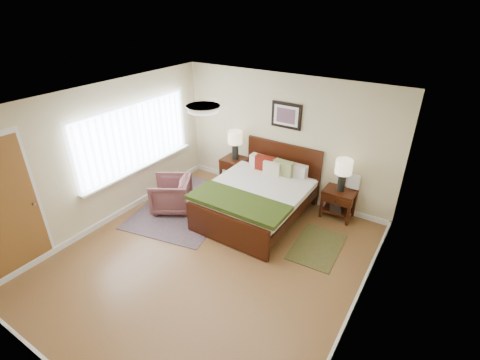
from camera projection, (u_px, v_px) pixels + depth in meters
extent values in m
plane|color=brown|center=(211.00, 258.00, 5.59)|extent=(5.00, 5.00, 0.00)
cube|color=beige|center=(285.00, 138.00, 6.86)|extent=(4.50, 0.04, 2.50)
cube|color=beige|center=(39.00, 306.00, 3.14)|extent=(4.50, 0.04, 2.50)
cube|color=beige|center=(105.00, 156.00, 6.08)|extent=(0.04, 5.00, 2.50)
cube|color=beige|center=(365.00, 244.00, 3.93)|extent=(0.04, 5.00, 2.50)
cube|color=white|center=(203.00, 105.00, 4.42)|extent=(4.50, 5.00, 0.02)
cube|color=silver|center=(135.00, 136.00, 6.52)|extent=(0.02, 2.72, 1.32)
cube|color=silver|center=(136.00, 137.00, 6.51)|extent=(0.01, 2.60, 1.20)
cube|color=silver|center=(142.00, 167.00, 6.79)|extent=(0.10, 2.72, 0.04)
cube|color=silver|center=(4.00, 210.00, 4.84)|extent=(0.01, 1.00, 2.18)
cube|color=brown|center=(5.00, 213.00, 4.86)|extent=(0.01, 0.90, 2.10)
cylinder|color=#999999|center=(34.00, 204.00, 5.15)|extent=(0.04, 0.04, 0.04)
cylinder|color=white|center=(203.00, 109.00, 4.44)|extent=(0.40, 0.40, 0.07)
cylinder|color=beige|center=(203.00, 106.00, 4.42)|extent=(0.44, 0.44, 0.01)
cube|color=#391608|center=(283.00, 169.00, 7.13)|extent=(1.62, 0.06, 1.14)
cube|color=#391608|center=(226.00, 230.00, 5.74)|extent=(1.62, 0.06, 0.57)
cube|color=#391608|center=(223.00, 191.00, 6.86)|extent=(0.06, 2.03, 0.18)
cube|color=#391608|center=(295.00, 214.00, 6.12)|extent=(0.06, 2.03, 0.18)
cube|color=beige|center=(257.00, 196.00, 6.43)|extent=(1.52, 2.01, 0.22)
cube|color=beige|center=(255.00, 191.00, 6.28)|extent=(1.70, 1.78, 0.10)
cube|color=#26340F|center=(238.00, 202.00, 5.84)|extent=(1.74, 0.70, 0.07)
cube|color=beige|center=(262.00, 162.00, 7.05)|extent=(0.51, 0.18, 0.26)
cube|color=beige|center=(294.00, 171.00, 6.71)|extent=(0.51, 0.18, 0.26)
cube|color=#63140B|center=(265.00, 164.00, 6.87)|extent=(0.40, 0.17, 0.32)
cube|color=olive|center=(283.00, 169.00, 6.68)|extent=(0.39, 0.16, 0.32)
cube|color=beige|center=(272.00, 169.00, 6.73)|extent=(0.35, 0.13, 0.28)
cube|color=black|center=(286.00, 115.00, 6.61)|extent=(0.62, 0.03, 0.50)
cube|color=silver|center=(286.00, 116.00, 6.60)|extent=(0.50, 0.01, 0.38)
cube|color=#A52D23|center=(286.00, 116.00, 6.59)|extent=(0.38, 0.01, 0.28)
cube|color=#391608|center=(235.00, 160.00, 7.47)|extent=(0.54, 0.48, 0.05)
cube|color=#391608|center=(221.00, 174.00, 7.58)|extent=(0.05, 0.05, 0.60)
cube|color=#391608|center=(239.00, 179.00, 7.35)|extent=(0.05, 0.05, 0.60)
cube|color=#391608|center=(232.00, 167.00, 7.89)|extent=(0.05, 0.05, 0.60)
cube|color=#391608|center=(250.00, 172.00, 7.67)|extent=(0.05, 0.05, 0.60)
cube|color=#391608|center=(229.00, 168.00, 7.35)|extent=(0.48, 0.03, 0.14)
cube|color=#391608|center=(340.00, 192.00, 6.40)|extent=(0.57, 0.43, 0.05)
cube|color=#391608|center=(322.00, 205.00, 6.52)|extent=(0.05, 0.05, 0.52)
cube|color=#391608|center=(348.00, 213.00, 6.27)|extent=(0.05, 0.05, 0.52)
cube|color=#391608|center=(328.00, 197.00, 6.79)|extent=(0.05, 0.05, 0.52)
cube|color=#391608|center=(354.00, 204.00, 6.55)|extent=(0.05, 0.05, 0.52)
cube|color=#391608|center=(336.00, 201.00, 6.30)|extent=(0.51, 0.03, 0.14)
cube|color=#391608|center=(337.00, 210.00, 6.59)|extent=(0.51, 0.37, 0.03)
cube|color=black|center=(337.00, 209.00, 6.58)|extent=(0.21, 0.27, 0.03)
cube|color=black|center=(338.00, 207.00, 6.56)|extent=(0.21, 0.27, 0.03)
cube|color=black|center=(338.00, 205.00, 6.54)|extent=(0.21, 0.27, 0.03)
cube|color=black|center=(338.00, 204.00, 6.53)|extent=(0.21, 0.27, 0.03)
cube|color=black|center=(338.00, 202.00, 6.51)|extent=(0.21, 0.27, 0.03)
cylinder|color=black|center=(235.00, 152.00, 7.39)|extent=(0.14, 0.14, 0.32)
cylinder|color=black|center=(235.00, 144.00, 7.30)|extent=(0.02, 0.02, 0.06)
cylinder|color=beige|center=(235.00, 137.00, 7.24)|extent=(0.30, 0.30, 0.26)
cylinder|color=black|center=(341.00, 183.00, 6.31)|extent=(0.14, 0.14, 0.32)
cylinder|color=black|center=(343.00, 174.00, 6.23)|extent=(0.02, 0.02, 0.06)
cylinder|color=beige|center=(344.00, 167.00, 6.16)|extent=(0.30, 0.30, 0.26)
imported|color=brown|center=(171.00, 194.00, 6.74)|extent=(0.99, 0.99, 0.66)
cube|color=#0B183A|center=(187.00, 206.00, 6.97)|extent=(2.07, 2.60, 0.01)
cube|color=black|center=(317.00, 246.00, 5.84)|extent=(0.80, 1.15, 0.01)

